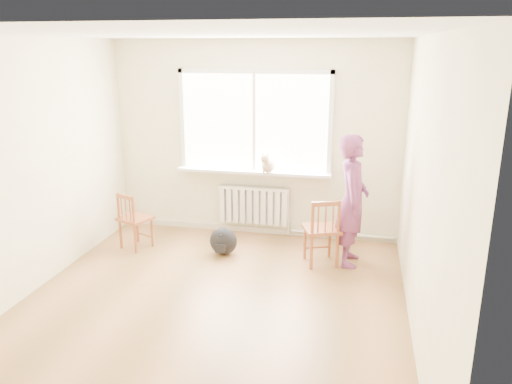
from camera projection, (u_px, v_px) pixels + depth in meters
The scene contains 13 objects.
floor at pixel (209, 308), 5.15m from camera, with size 4.50×4.50×0.00m, color #A57043.
ceiling at pixel (201, 34), 4.39m from camera, with size 4.50×4.50×0.00m, color white.
back_wall at pixel (255, 140), 6.88m from camera, with size 4.00×0.01×2.70m, color #F1E7C1.
window at pixel (255, 118), 6.77m from camera, with size 2.12×0.05×1.42m.
windowsill at pixel (253, 172), 6.90m from camera, with size 2.15×0.22×0.04m, color white.
radiator at pixel (254, 205), 7.05m from camera, with size 1.00×0.12×0.55m.
heating_pipe at pixel (342, 235), 6.93m from camera, with size 0.04×0.04×1.40m, color silver.
baseboard at pixel (255, 230), 7.24m from camera, with size 4.00×0.03×0.08m, color beige.
chair_left at pixel (133, 221), 6.56m from camera, with size 0.49×0.48×0.77m.
chair_right at pixel (322, 232), 6.05m from camera, with size 0.54×0.52×0.85m.
person at pixel (352, 201), 6.01m from camera, with size 0.59×0.39×1.61m, color #C74247.
cat at pixel (268, 164), 6.73m from camera, with size 0.24×0.45×0.30m.
backpack at pixel (223, 241), 6.43m from camera, with size 0.36×0.27×0.36m, color black.
Camera 1 is at (1.44, -4.41, 2.59)m, focal length 35.00 mm.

